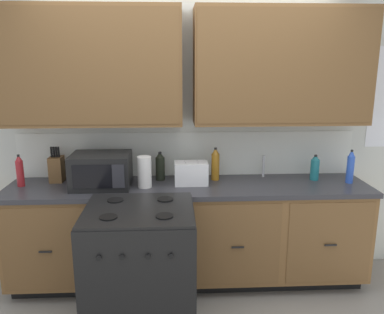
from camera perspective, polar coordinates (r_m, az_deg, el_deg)
name	(u,v)px	position (r m, az deg, el deg)	size (l,w,h in m)	color
ground_plane	(190,300)	(3.46, -0.23, -19.98)	(8.00, 8.00, 0.00)	gray
wall_unit	(188,93)	(3.40, -0.60, 9.29)	(4.23, 0.40, 2.58)	silver
counter_run	(189,233)	(3.50, -0.43, -10.92)	(3.06, 0.64, 0.90)	black
stove_range	(141,270)	(2.94, -7.44, -15.94)	(0.76, 0.68, 0.95)	black
microwave	(101,170)	(3.34, -12.99, -1.91)	(0.48, 0.37, 0.28)	black
toaster	(191,173)	(3.34, -0.12, -2.34)	(0.28, 0.18, 0.19)	white
knife_block	(57,169)	(3.61, -18.98, -1.59)	(0.11, 0.14, 0.31)	brown
sink_faucet	(263,166)	(3.61, 10.30, -1.30)	(0.02, 0.02, 0.20)	#B2B5BA
paper_towel_roll	(144,172)	(3.28, -6.89, -2.15)	(0.12, 0.12, 0.26)	white
bottle_blue	(350,167)	(3.63, 21.94, -1.32)	(0.06, 0.06, 0.29)	blue
bottle_dark	(160,166)	(3.46, -4.63, -1.35)	(0.08, 0.08, 0.25)	black
bottle_teal	(315,168)	(3.62, 17.34, -1.48)	(0.08, 0.08, 0.23)	#1E707A
bottle_red	(20,171)	(3.57, -23.64, -1.85)	(0.06, 0.06, 0.27)	maroon
bottle_amber	(215,164)	(3.46, 3.40, -1.05)	(0.07, 0.07, 0.29)	#9E6619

